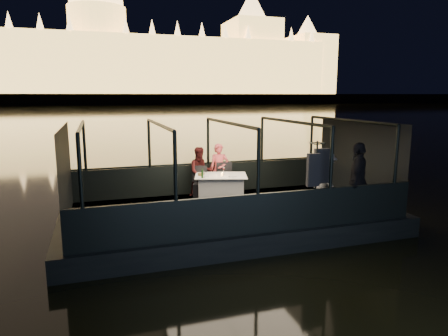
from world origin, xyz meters
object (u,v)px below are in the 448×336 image
object	(u,v)px
chair_port_right	(226,182)
chair_port_left	(201,184)
dining_table_central	(221,188)
passenger_dark	(357,184)
coat_stand	(316,186)
person_man_maroon	(201,172)
passenger_stripe	(325,180)
wine_bottle	(202,173)
person_woman_coral	(219,171)

from	to	relation	value
chair_port_right	chair_port_left	bearing A→B (deg)	-173.72
dining_table_central	passenger_dark	size ratio (longest dim) A/B	0.77
chair_port_left	coat_stand	world-z (taller)	coat_stand
chair_port_right	person_man_maroon	bearing A→B (deg)	164.82
dining_table_central	passenger_stripe	xyz separation A→B (m)	(2.23, -1.83, 0.47)
chair_port_right	wine_bottle	world-z (taller)	wine_bottle
chair_port_left	coat_stand	bearing A→B (deg)	-34.09
chair_port_right	person_man_maroon	distance (m)	0.83
chair_port_right	person_man_maroon	size ratio (longest dim) A/B	0.67
dining_table_central	chair_port_left	xyz separation A→B (m)	(-0.46, 0.46, 0.06)
dining_table_central	coat_stand	bearing A→B (deg)	-59.44
dining_table_central	person_man_maroon	size ratio (longest dim) A/B	0.97
person_woman_coral	wine_bottle	world-z (taller)	person_woman_coral
chair_port_left	wine_bottle	bearing A→B (deg)	-79.43
dining_table_central	person_woman_coral	distance (m)	0.88
chair_port_left	chair_port_right	size ratio (longest dim) A/B	0.94
chair_port_right	dining_table_central	bearing A→B (deg)	-117.96
person_woman_coral	person_man_maroon	size ratio (longest dim) A/B	1.05
passenger_stripe	wine_bottle	size ratio (longest dim) A/B	6.04
wine_bottle	chair_port_right	bearing A→B (deg)	35.74
coat_stand	passenger_stripe	xyz separation A→B (m)	(0.70, 0.74, -0.05)
person_woman_coral	passenger_dark	size ratio (longest dim) A/B	0.83
dining_table_central	coat_stand	world-z (taller)	coat_stand
chair_port_right	coat_stand	distance (m)	3.29
chair_port_right	passenger_dark	bearing A→B (deg)	-43.92
person_man_maroon	chair_port_right	bearing A→B (deg)	-18.51
dining_table_central	chair_port_left	bearing A→B (deg)	135.10
chair_port_right	wine_bottle	distance (m)	1.21
dining_table_central	chair_port_left	size ratio (longest dim) A/B	1.54
chair_port_right	person_man_maroon	world-z (taller)	person_man_maroon
person_woman_coral	coat_stand	bearing A→B (deg)	-53.59
coat_stand	passenger_stripe	distance (m)	1.02
dining_table_central	person_woman_coral	bearing A→B (deg)	76.22
person_woman_coral	wine_bottle	size ratio (longest dim) A/B	5.82
dining_table_central	coat_stand	xyz separation A→B (m)	(1.52, -2.58, 0.51)
passenger_stripe	passenger_dark	bearing A→B (deg)	-143.13
dining_table_central	passenger_dark	distance (m)	3.73
chair_port_left	chair_port_right	distance (m)	0.77
passenger_stripe	coat_stand	bearing A→B (deg)	136.03
dining_table_central	wine_bottle	size ratio (longest dim) A/B	5.39
coat_stand	passenger_stripe	world-z (taller)	coat_stand
chair_port_left	chair_port_right	world-z (taller)	chair_port_right
coat_stand	person_man_maroon	bearing A→B (deg)	120.18
passenger_stripe	chair_port_left	bearing A→B (deg)	48.96
passenger_stripe	person_man_maroon	bearing A→B (deg)	45.11
chair_port_left	chair_port_right	xyz separation A→B (m)	(0.77, -0.01, 0.00)
passenger_stripe	wine_bottle	distance (m)	3.26
chair_port_left	person_woman_coral	size ratio (longest dim) A/B	0.60
chair_port_right	person_man_maroon	xyz separation A→B (m)	(-0.72, 0.29, 0.30)
dining_table_central	wine_bottle	bearing A→B (deg)	-161.10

